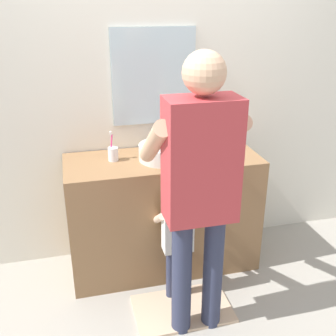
{
  "coord_description": "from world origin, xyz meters",
  "views": [
    {
      "loc": [
        -0.61,
        -2.29,
        1.93
      ],
      "look_at": [
        0.0,
        0.15,
        0.87
      ],
      "focal_mm": 43.33,
      "sensor_mm": 36.0,
      "label": 1
    }
  ],
  "objects_px": {
    "toothbrush_cup": "(113,154)",
    "adult_parent": "(200,178)",
    "soap_bottle": "(204,143)",
    "child_toddler": "(177,233)"
  },
  "relations": [
    {
      "from": "toothbrush_cup",
      "to": "adult_parent",
      "type": "height_order",
      "value": "adult_parent"
    },
    {
      "from": "soap_bottle",
      "to": "child_toddler",
      "type": "bearing_deg",
      "value": -124.9
    },
    {
      "from": "soap_bottle",
      "to": "adult_parent",
      "type": "relative_size",
      "value": 0.1
    },
    {
      "from": "toothbrush_cup",
      "to": "child_toddler",
      "type": "bearing_deg",
      "value": -52.35
    },
    {
      "from": "soap_bottle",
      "to": "child_toddler",
      "type": "relative_size",
      "value": 0.19
    },
    {
      "from": "toothbrush_cup",
      "to": "adult_parent",
      "type": "distance_m",
      "value": 0.83
    },
    {
      "from": "child_toddler",
      "to": "adult_parent",
      "type": "distance_m",
      "value": 0.59
    },
    {
      "from": "adult_parent",
      "to": "toothbrush_cup",
      "type": "bearing_deg",
      "value": 118.16
    },
    {
      "from": "soap_bottle",
      "to": "adult_parent",
      "type": "height_order",
      "value": "adult_parent"
    },
    {
      "from": "soap_bottle",
      "to": "adult_parent",
      "type": "bearing_deg",
      "value": -110.42
    }
  ]
}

